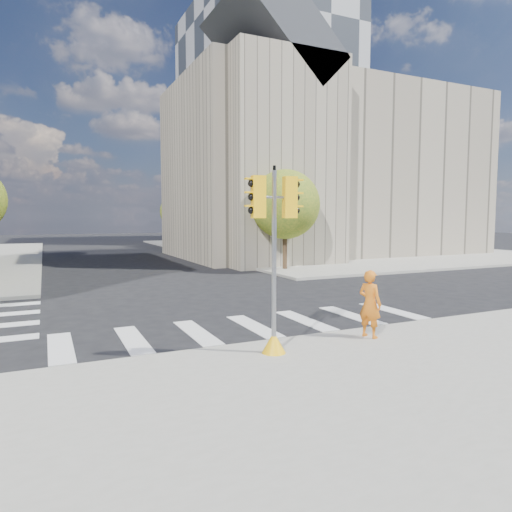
# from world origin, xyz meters

# --- Properties ---
(ground) EXTENTS (160.00, 160.00, 0.00)m
(ground) POSITION_xyz_m (0.00, 0.00, 0.00)
(ground) COLOR black
(ground) RESTS_ON ground
(sidewalk_far_right) EXTENTS (28.00, 40.00, 0.15)m
(sidewalk_far_right) POSITION_xyz_m (20.00, 26.00, 0.07)
(sidewalk_far_right) COLOR gray
(sidewalk_far_right) RESTS_ON ground
(civic_building) EXTENTS (26.00, 16.00, 19.39)m
(civic_building) POSITION_xyz_m (15.59, 19.12, 7.26)
(civic_building) COLOR gray
(civic_building) RESTS_ON ground
(office_tower) EXTENTS (20.00, 18.00, 30.00)m
(office_tower) POSITION_xyz_m (22.00, 42.00, 15.00)
(office_tower) COLOR #9EA0A3
(office_tower) RESTS_ON ground
(tree_re_near) EXTENTS (4.20, 4.20, 6.16)m
(tree_re_near) POSITION_xyz_m (7.50, 10.00, 4.05)
(tree_re_near) COLOR #382616
(tree_re_near) RESTS_ON ground
(tree_re_mid) EXTENTS (4.60, 4.60, 6.66)m
(tree_re_mid) POSITION_xyz_m (7.50, 22.00, 4.35)
(tree_re_mid) COLOR #382616
(tree_re_mid) RESTS_ON ground
(tree_re_far) EXTENTS (4.00, 4.00, 5.88)m
(tree_re_far) POSITION_xyz_m (7.50, 34.00, 3.87)
(tree_re_far) COLOR #382616
(tree_re_far) RESTS_ON ground
(lamp_near) EXTENTS (0.35, 0.18, 8.11)m
(lamp_near) POSITION_xyz_m (8.00, 14.00, 4.58)
(lamp_near) COLOR black
(lamp_near) RESTS_ON sidewalk_far_right
(lamp_far) EXTENTS (0.35, 0.18, 8.11)m
(lamp_far) POSITION_xyz_m (8.00, 28.00, 4.58)
(lamp_far) COLOR black
(lamp_far) RESTS_ON sidewalk_far_right
(traffic_signal) EXTENTS (1.08, 0.56, 4.32)m
(traffic_signal) POSITION_xyz_m (-1.01, -5.10, 1.97)
(traffic_signal) COLOR #FDB70D
(traffic_signal) RESTS_ON sidewalk_near
(photographer) EXTENTS (0.61, 0.75, 1.79)m
(photographer) POSITION_xyz_m (1.92, -4.92, 1.04)
(photographer) COLOR orange
(photographer) RESTS_ON sidewalk_near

